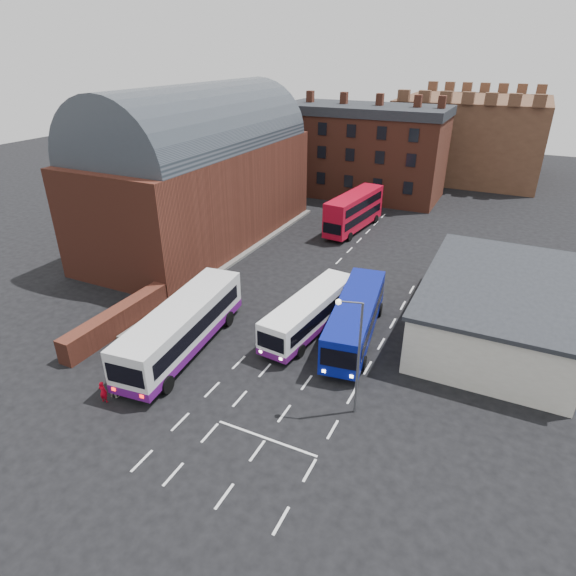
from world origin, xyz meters
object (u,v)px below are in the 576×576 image
at_px(bus_white_outbound, 183,324).
at_px(bus_red_double, 354,211).
at_px(pedestrian_red, 103,392).
at_px(bus_white_inbound, 310,311).
at_px(street_lamp, 355,348).
at_px(bus_blue, 355,317).
at_px(pedestrian_beige, 112,385).

xyz_separation_m(bus_white_outbound, bus_red_double, (2.47, 28.78, 0.24)).
height_order(bus_red_double, pedestrian_red, bus_red_double).
height_order(bus_white_inbound, pedestrian_red, bus_white_inbound).
bearing_deg(bus_white_outbound, street_lamp, -10.91).
xyz_separation_m(bus_blue, bus_red_double, (-7.73, 22.26, 0.45)).
xyz_separation_m(bus_red_double, street_lamp, (10.09, -29.83, 2.12)).
bearing_deg(pedestrian_beige, street_lamp, -165.31).
distance_m(bus_white_outbound, bus_blue, 12.11).
relative_size(bus_white_inbound, street_lamp, 1.45).
relative_size(bus_white_outbound, pedestrian_beige, 7.94).
distance_m(bus_white_outbound, street_lamp, 12.82).
relative_size(bus_white_outbound, bus_white_inbound, 1.22).
relative_size(bus_blue, street_lamp, 1.59).
relative_size(bus_red_double, street_lamp, 1.50).
xyz_separation_m(bus_white_outbound, pedestrian_red, (-0.94, -6.66, -1.31)).
bearing_deg(bus_blue, pedestrian_beige, 40.40).
distance_m(bus_blue, street_lamp, 8.33).
distance_m(bus_white_inbound, bus_red_double, 23.06).
distance_m(bus_red_double, pedestrian_red, 35.64).
xyz_separation_m(bus_white_outbound, bus_blue, (10.20, 6.52, -0.21)).
distance_m(street_lamp, pedestrian_beige, 14.72).
bearing_deg(street_lamp, bus_white_outbound, 175.24).
xyz_separation_m(bus_white_inbound, street_lamp, (5.73, -7.19, 2.73)).
xyz_separation_m(pedestrian_red, pedestrian_beige, (0.10, 0.66, 0.08)).
bearing_deg(bus_white_outbound, pedestrian_red, -104.15).
height_order(bus_white_inbound, pedestrian_beige, bus_white_inbound).
xyz_separation_m(bus_white_inbound, pedestrian_beige, (-7.66, -12.14, -0.86)).
distance_m(bus_white_inbound, pedestrian_beige, 14.38).
bearing_deg(bus_white_outbound, pedestrian_beige, -104.11).
distance_m(bus_white_inbound, bus_blue, 3.40).
height_order(bus_white_inbound, bus_blue, bus_blue).
bearing_deg(bus_blue, bus_white_outbound, 24.42).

